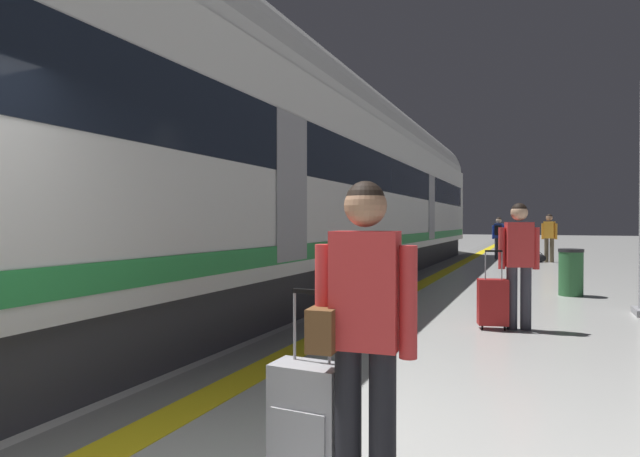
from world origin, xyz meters
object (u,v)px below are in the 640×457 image
at_px(traveller_foreground, 362,321).
at_px(duffel_bag_mid, 539,258).
at_px(suitcase_near, 493,302).
at_px(waste_bin, 571,272).
at_px(suitcase_far, 507,251).
at_px(high_speed_train, 322,175).
at_px(passenger_far, 499,234).
at_px(passenger_mid, 549,234).
at_px(passenger_near, 519,256).
at_px(rolling_suitcase_foreground, 307,421).

distance_m(traveller_foreground, duffel_bag_mid, 17.11).
relative_size(suitcase_near, waste_bin, 1.16).
relative_size(suitcase_far, waste_bin, 1.05).
distance_m(high_speed_train, traveller_foreground, 9.15).
relative_size(suitcase_near, passenger_far, 0.65).
relative_size(passenger_mid, duffel_bag_mid, 3.91).
distance_m(passenger_mid, passenger_far, 2.03).
distance_m(traveller_foreground, passenger_near, 4.85).
bearing_deg(high_speed_train, passenger_near, -38.12).
relative_size(duffel_bag_mid, waste_bin, 0.48).
bearing_deg(passenger_far, waste_bin, -78.48).
height_order(traveller_foreground, duffel_bag_mid, traveller_foreground).
distance_m(duffel_bag_mid, waste_bin, 8.57).
distance_m(rolling_suitcase_foreground, passenger_near, 4.86).
bearing_deg(suitcase_far, traveller_foreground, -89.06).
bearing_deg(duffel_bag_mid, suitcase_far, 139.57).
xyz_separation_m(traveller_foreground, suitcase_far, (-0.29, 18.03, -0.63)).
xyz_separation_m(high_speed_train, traveller_foreground, (3.75, -8.20, -1.56)).
xyz_separation_m(high_speed_train, suitcase_near, (3.99, -3.50, -2.14)).
bearing_deg(duffel_bag_mid, waste_bin, -86.35).
bearing_deg(passenger_mid, passenger_near, -92.72).
bearing_deg(traveller_foreground, waste_bin, 80.81).
bearing_deg(high_speed_train, passenger_mid, 61.78).
bearing_deg(passenger_mid, passenger_far, 150.95).
distance_m(traveller_foreground, waste_bin, 8.65).
height_order(passenger_near, duffel_bag_mid, passenger_near).
bearing_deg(passenger_near, traveller_foreground, -96.64).
bearing_deg(rolling_suitcase_foreground, high_speed_train, 112.81).
relative_size(high_speed_train, passenger_near, 17.04).
distance_m(passenger_near, suitcase_far, 13.26).
relative_size(high_speed_train, waste_bin, 31.50).
xyz_separation_m(suitcase_near, suitcase_far, (-0.53, 13.34, -0.05)).
bearing_deg(high_speed_train, rolling_suitcase_foreground, -67.19).
distance_m(traveller_foreground, passenger_far, 18.33).
bearing_deg(suitcase_far, suitcase_near, -87.71).
height_order(passenger_near, passenger_far, passenger_near).
distance_m(suitcase_near, waste_bin, 4.00).
bearing_deg(suitcase_near, rolling_suitcase_foreground, -97.10).
bearing_deg(high_speed_train, suitcase_near, -41.26).
bearing_deg(suitcase_near, passenger_near, 20.07).
bearing_deg(rolling_suitcase_foreground, duffel_bag_mid, 86.06).
height_order(rolling_suitcase_foreground, passenger_mid, passenger_mid).
xyz_separation_m(traveller_foreground, duffel_bag_mid, (0.83, 17.07, -0.79)).
bearing_deg(duffel_bag_mid, traveller_foreground, -92.80).
xyz_separation_m(rolling_suitcase_foreground, waste_bin, (1.71, 8.45, 0.09)).
relative_size(rolling_suitcase_foreground, passenger_mid, 0.62).
xyz_separation_m(rolling_suitcase_foreground, suitcase_far, (0.04, 17.96, -0.05)).
bearing_deg(traveller_foreground, rolling_suitcase_foreground, 166.98).
distance_m(duffel_bag_mid, suitcase_far, 1.49).
height_order(passenger_near, waste_bin, passenger_near).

